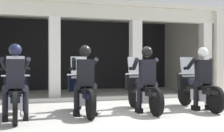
{
  "coord_description": "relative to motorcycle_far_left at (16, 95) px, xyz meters",
  "views": [
    {
      "loc": [
        -2.2,
        -7.04,
        1.19
      ],
      "look_at": [
        0.0,
        0.13,
        1.11
      ],
      "focal_mm": 49.35,
      "sensor_mm": 36.0,
      "label": 1
    }
  ],
  "objects": [
    {
      "name": "police_officer_far_left",
      "position": [
        -0.0,
        -0.28,
        0.44
      ],
      "size": [
        0.63,
        0.61,
        1.58
      ],
      "rotation": [
        0.0,
        0.0,
        0.0
      ],
      "color": "black",
      "rests_on": "ground"
    },
    {
      "name": "station_building",
      "position": [
        2.54,
        5.22,
        1.55
      ],
      "size": [
        9.42,
        4.46,
        3.24
      ],
      "color": "black",
      "rests_on": "ground"
    },
    {
      "name": "motorcycle_far_right",
      "position": [
        4.5,
        0.1,
        0.0
      ],
      "size": [
        0.62,
        2.04,
        1.35
      ],
      "rotation": [
        0.0,
        0.0,
        0.09
      ],
      "color": "black",
      "rests_on": "ground"
    },
    {
      "name": "police_officer_center_left",
      "position": [
        1.5,
        -0.11,
        0.44
      ],
      "size": [
        0.63,
        0.61,
        1.58
      ],
      "rotation": [
        0.0,
        0.0,
        0.07
      ],
      "color": "black",
      "rests_on": "ground"
    },
    {
      "name": "kerb_strip",
      "position": [
        2.54,
        2.49,
        -0.44
      ],
      "size": [
        8.92,
        0.24,
        0.12
      ],
      "primitive_type": "cube",
      "color": "#B7B5AD",
      "rests_on": "ground"
    },
    {
      "name": "police_officer_center_right",
      "position": [
        3.0,
        -0.13,
        0.44
      ],
      "size": [
        0.63,
        0.61,
        1.58
      ],
      "rotation": [
        0.0,
        0.0,
        0.06
      ],
      "color": "black",
      "rests_on": "ground"
    },
    {
      "name": "police_officer_far_right",
      "position": [
        4.5,
        -0.18,
        0.44
      ],
      "size": [
        0.63,
        0.61,
        1.58
      ],
      "rotation": [
        0.0,
        0.0,
        0.09
      ],
      "color": "black",
      "rests_on": "ground"
    },
    {
      "name": "motorcycle_center_left",
      "position": [
        1.5,
        0.17,
        0.0
      ],
      "size": [
        0.62,
        2.04,
        1.35
      ],
      "rotation": [
        0.0,
        0.0,
        0.07
      ],
      "color": "black",
      "rests_on": "ground"
    },
    {
      "name": "motorcycle_center_right",
      "position": [
        3.0,
        0.16,
        0.0
      ],
      "size": [
        0.62,
        2.04,
        1.35
      ],
      "rotation": [
        0.0,
        0.0,
        0.06
      ],
      "color": "black",
      "rests_on": "ground"
    },
    {
      "name": "motorcycle_far_left",
      "position": [
        0.0,
        0.0,
        0.0
      ],
      "size": [
        0.62,
        2.04,
        1.35
      ],
      "rotation": [
        0.0,
        0.0,
        0.0
      ],
      "color": "black",
      "rests_on": "ground"
    },
    {
      "name": "ground_plane",
      "position": [
        2.25,
        3.13,
        -0.5
      ],
      "size": [
        80.0,
        80.0,
        0.0
      ],
      "primitive_type": "plane",
      "color": "#A8A59E"
    }
  ]
}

